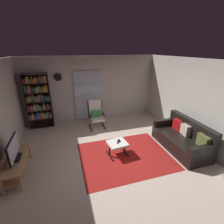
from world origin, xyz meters
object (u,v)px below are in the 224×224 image
Objects in this scene: tv_stand at (17,164)px; cell_phone at (119,141)px; ottoman at (117,145)px; television at (14,150)px; tv_remote at (118,142)px; bookshelf_near_tv at (39,100)px; lounge_armchair at (96,113)px; wall_clock at (58,77)px; leather_sofa at (182,139)px.

tv_stand is 9.32× the size of cell_phone.
ottoman is 4.07× the size of cell_phone.
television is (0.00, -0.01, 0.39)m from tv_stand.
bookshelf_near_tv is at bearing 153.29° from tv_remote.
lounge_armchair is 1.98m from tv_remote.
wall_clock is (1.09, 2.78, 1.56)m from tv_stand.
wall_clock is (1.09, 2.78, 1.16)m from television.
tv_remote reaches higher than ottoman.
lounge_armchair is (-2.18, 2.23, 0.21)m from leather_sofa.
leather_sofa is 3.13m from lounge_armchair.
wall_clock is at bearing 148.35° from lounge_armchair.
television is at bearing -179.01° from ottoman.
ottoman is 0.08m from tv_remote.
tv_stand is at bearing -179.20° from ottoman.
tv_remote is (0.21, -1.97, -0.14)m from lounge_armchair.
cell_phone is (0.06, 0.06, -0.00)m from tv_remote.
bookshelf_near_tv is 3.60× the size of ottoman.
tv_stand is 1.59× the size of television.
lounge_armchair reaches higher than leather_sofa.
lounge_armchair is at bearing 95.75° from ottoman.
television is at bearing -96.98° from bookshelf_near_tv.
wall_clock reaches higher than tv_stand.
bookshelf_near_tv reaches higher than leather_sofa.
tv_remote reaches higher than cell_phone.
cell_phone is at bearing 68.00° from tv_remote.
television is 0.40× the size of bookshelf_near_tv.
television is 2.65m from bookshelf_near_tv.
ottoman is 1.96× the size of wall_clock.
wall_clock is (0.77, 0.18, 0.77)m from bookshelf_near_tv.
bookshelf_near_tv is 3.47m from ottoman.
television is 5.88× the size of cell_phone.
ottoman is at bearing 172.42° from leather_sofa.
bookshelf_near_tv reaches higher than tv_stand.
leather_sofa is (4.51, -0.23, 0.03)m from tv_stand.
bookshelf_near_tv reaches higher than tv_remote.
cell_phone is (2.60, 0.11, -0.29)m from television.
wall_clock reaches higher than tv_remote.
lounge_armchair is (2.33, 2.01, -0.15)m from television.
leather_sofa reaches higher than tv_stand.
ottoman is (-1.98, 0.26, -0.00)m from leather_sofa.
lounge_armchair reaches higher than television.
television reaches higher than leather_sofa.
wall_clock is at bearing 117.82° from ottoman.
lounge_armchair is at bearing 101.46° from cell_phone.
tv_stand is 2.55m from tv_remote.
tv_stand is at bearing 105.14° from television.
bookshelf_near_tv is (0.32, 2.60, 0.78)m from tv_stand.
ottoman is 3.95× the size of tv_remote.
television is 4.53m from leather_sofa.
leather_sofa is 2.00m from ottoman.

